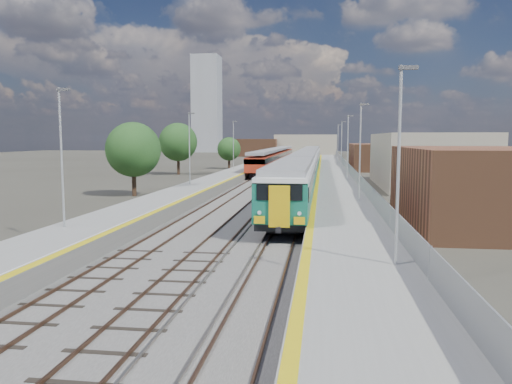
# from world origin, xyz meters

# --- Properties ---
(ground) EXTENTS (320.00, 320.00, 0.00)m
(ground) POSITION_xyz_m (0.00, 50.00, 0.00)
(ground) COLOR #47443A
(ground) RESTS_ON ground
(ballast_bed) EXTENTS (10.50, 155.00, 0.06)m
(ballast_bed) POSITION_xyz_m (-2.25, 52.50, 0.03)
(ballast_bed) COLOR #565451
(ballast_bed) RESTS_ON ground
(tracks) EXTENTS (8.96, 160.00, 0.17)m
(tracks) POSITION_xyz_m (-1.65, 54.18, 0.11)
(tracks) COLOR #4C3323
(tracks) RESTS_ON ground
(platform_right) EXTENTS (4.70, 155.00, 8.52)m
(platform_right) POSITION_xyz_m (5.28, 52.49, 0.54)
(platform_right) COLOR slate
(platform_right) RESTS_ON ground
(platform_left) EXTENTS (4.30, 155.00, 8.52)m
(platform_left) POSITION_xyz_m (-9.05, 52.49, 0.52)
(platform_left) COLOR slate
(platform_left) RESTS_ON ground
(buildings) EXTENTS (72.00, 185.50, 40.00)m
(buildings) POSITION_xyz_m (-18.12, 138.60, 10.70)
(buildings) COLOR brown
(buildings) RESTS_ON ground
(green_train) EXTENTS (3.10, 86.10, 3.41)m
(green_train) POSITION_xyz_m (1.50, 52.18, 2.40)
(green_train) COLOR black
(green_train) RESTS_ON ground
(red_train) EXTENTS (2.96, 60.02, 3.74)m
(red_train) POSITION_xyz_m (-5.50, 79.98, 2.21)
(red_train) COLOR black
(red_train) RESTS_ON ground
(tree_a) EXTENTS (5.50, 5.50, 7.46)m
(tree_a) POSITION_xyz_m (-15.13, 30.80, 4.69)
(tree_a) COLOR #382619
(tree_a) RESTS_ON ground
(tree_b) EXTENTS (6.12, 6.12, 8.29)m
(tree_b) POSITION_xyz_m (-19.31, 60.53, 5.22)
(tree_b) COLOR #382619
(tree_b) RESTS_ON ground
(tree_c) EXTENTS (4.46, 4.46, 6.05)m
(tree_c) POSITION_xyz_m (-14.05, 76.52, 3.80)
(tree_c) COLOR #382619
(tree_c) RESTS_ON ground
(tree_d) EXTENTS (4.78, 4.78, 6.48)m
(tree_d) POSITION_xyz_m (24.95, 60.36, 4.08)
(tree_d) COLOR #382619
(tree_d) RESTS_ON ground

